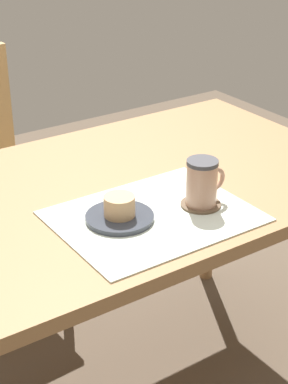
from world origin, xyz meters
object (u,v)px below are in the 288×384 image
Objects in this scene: pastry_plate at (120,217)px; coffee_mug at (203,182)px; dining_table at (126,208)px; pastry at (119,206)px.

coffee_mug is at bearing -13.92° from pastry_plate.
pastry_plate is at bearing -126.58° from dining_table.
pastry reaches higher than pastry_plate.
coffee_mug is at bearing -68.65° from dining_table.
pastry is 0.21m from coffee_mug.
dining_table is at bearing 111.35° from coffee_mug.
coffee_mug is (0.08, -0.22, 0.14)m from dining_table.
dining_table is at bearing 53.42° from pastry.
dining_table is 0.27m from coffee_mug.
dining_table is 0.22m from pastry_plate.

